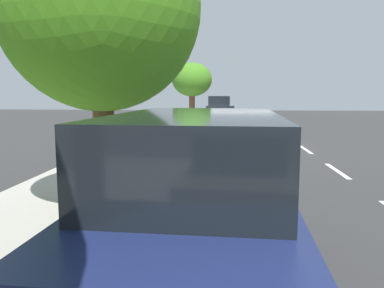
% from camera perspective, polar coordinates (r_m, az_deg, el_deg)
% --- Properties ---
extents(ground, '(70.33, 70.33, 0.00)m').
position_cam_1_polar(ground, '(15.53, 7.37, -0.66)').
color(ground, '#323232').
extents(sidewalk, '(3.29, 43.96, 0.16)m').
position_cam_1_polar(sidewalk, '(15.78, -6.25, -0.21)').
color(sidewalk, '#ABA79C').
rests_on(sidewalk, ground).
extents(curb_edge, '(0.16, 43.96, 0.16)m').
position_cam_1_polar(curb_edge, '(15.55, 0.01, -0.28)').
color(curb_edge, gray).
rests_on(curb_edge, ground).
extents(lane_stripe_centre, '(0.14, 44.20, 0.01)m').
position_cam_1_polar(lane_stripe_centre, '(15.74, 16.57, -0.79)').
color(lane_stripe_centre, white).
rests_on(lane_stripe_centre, ground).
extents(lane_stripe_bike_edge, '(0.12, 43.96, 0.01)m').
position_cam_1_polar(lane_stripe_bike_edge, '(15.52, 5.43, -0.62)').
color(lane_stripe_bike_edge, white).
rests_on(lane_stripe_bike_edge, ground).
extents(parked_suv_silver_nearest, '(2.11, 4.77, 1.99)m').
position_cam_1_polar(parked_suv_silver_nearest, '(31.49, 4.16, 5.40)').
color(parked_suv_silver_nearest, '#B7BABF').
rests_on(parked_suv_silver_nearest, ground).
extents(parked_sedan_white_second, '(1.93, 4.44, 1.52)m').
position_cam_1_polar(parked_sedan_white_second, '(22.05, 4.28, 3.77)').
color(parked_sedan_white_second, white).
rests_on(parked_sedan_white_second, ground).
extents(parked_sedan_green_mid, '(1.86, 4.41, 1.52)m').
position_cam_1_polar(parked_sedan_green_mid, '(14.60, 4.27, 1.83)').
color(parked_sedan_green_mid, '#1E512D').
rests_on(parked_sedan_green_mid, ground).
extents(parked_suv_dark_blue_far, '(2.13, 4.78, 1.99)m').
position_cam_1_polar(parked_suv_dark_blue_far, '(4.25, 0.88, -8.54)').
color(parked_suv_dark_blue_far, navy).
rests_on(parked_suv_dark_blue_far, ground).
extents(bicycle_at_curb, '(1.27, 1.24, 0.74)m').
position_cam_1_polar(bicycle_at_curb, '(9.83, 0.08, -3.20)').
color(bicycle_at_curb, black).
rests_on(bicycle_at_curb, ground).
extents(cyclist_with_backpack, '(0.53, 0.55, 1.61)m').
position_cam_1_polar(cyclist_with_backpack, '(10.22, -0.96, 0.63)').
color(cyclist_with_backpack, '#C6B284').
rests_on(cyclist_with_backpack, ground).
extents(street_tree_near_cyclist, '(2.78, 2.78, 4.16)m').
position_cam_1_polar(street_tree_near_cyclist, '(26.92, -0.01, 9.51)').
color(street_tree_near_cyclist, brown).
rests_on(street_tree_near_cyclist, sidewalk).
extents(street_tree_mid_block, '(3.50, 3.50, 5.32)m').
position_cam_1_polar(street_tree_mid_block, '(7.19, -13.53, 19.06)').
color(street_tree_mid_block, brown).
rests_on(street_tree_mid_block, sidewalk).
extents(pedestrian_on_phone, '(0.43, 0.50, 1.71)m').
position_cam_1_polar(pedestrian_on_phone, '(10.09, -12.08, 1.29)').
color(pedestrian_on_phone, black).
rests_on(pedestrian_on_phone, sidewalk).
extents(fire_hydrant, '(0.22, 0.22, 0.84)m').
position_cam_1_polar(fire_hydrant, '(5.75, -12.45, -8.96)').
color(fire_hydrant, red).
rests_on(fire_hydrant, sidewalk).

